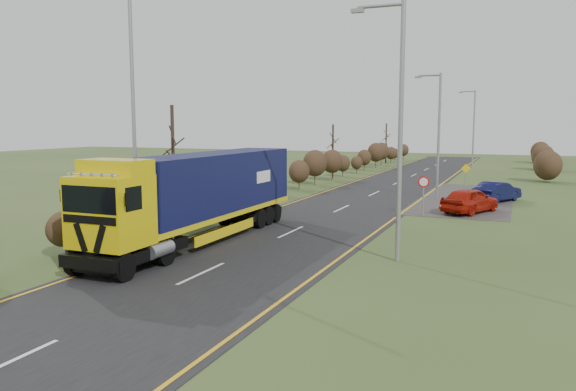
# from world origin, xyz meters

# --- Properties ---
(ground) EXTENTS (160.00, 160.00, 0.00)m
(ground) POSITION_xyz_m (0.00, 0.00, 0.00)
(ground) COLOR #32451D
(ground) RESTS_ON ground
(road) EXTENTS (8.00, 120.00, 0.02)m
(road) POSITION_xyz_m (0.00, 10.00, 0.01)
(road) COLOR black
(road) RESTS_ON ground
(layby) EXTENTS (6.00, 18.00, 0.02)m
(layby) POSITION_xyz_m (6.50, 20.00, 0.01)
(layby) COLOR #312D2B
(layby) RESTS_ON ground
(lane_markings) EXTENTS (7.52, 116.00, 0.01)m
(lane_markings) POSITION_xyz_m (0.00, 9.69, 0.03)
(lane_markings) COLOR gold
(lane_markings) RESTS_ON road
(hedgerow) EXTENTS (2.24, 102.04, 6.05)m
(hedgerow) POSITION_xyz_m (-6.00, 7.89, 1.62)
(hedgerow) COLOR black
(hedgerow) RESTS_ON ground
(lorry) EXTENTS (2.74, 14.03, 3.91)m
(lorry) POSITION_xyz_m (-2.80, 0.54, 2.22)
(lorry) COLOR black
(lorry) RESTS_ON ground
(car_red_hatchback) EXTENTS (3.30, 4.62, 1.46)m
(car_red_hatchback) POSITION_xyz_m (7.25, 13.39, 0.73)
(car_red_hatchback) COLOR #A11408
(car_red_hatchback) RESTS_ON ground
(car_blue_sedan) EXTENTS (3.02, 4.23, 1.33)m
(car_blue_sedan) POSITION_xyz_m (8.50, 19.00, 0.66)
(car_blue_sedan) COLOR black
(car_blue_sedan) RESTS_ON ground
(streetlight_near) EXTENTS (2.01, 0.19, 9.47)m
(streetlight_near) POSITION_xyz_m (5.68, 0.40, 5.23)
(streetlight_near) COLOR gray
(streetlight_near) RESTS_ON ground
(streetlight_mid) EXTENTS (1.81, 0.18, 8.49)m
(streetlight_mid) POSITION_xyz_m (4.50, 19.19, 4.66)
(streetlight_mid) COLOR gray
(streetlight_mid) RESTS_ON ground
(streetlight_far) EXTENTS (1.90, 0.18, 8.91)m
(streetlight_far) POSITION_xyz_m (4.49, 47.58, 4.90)
(streetlight_far) COLOR gray
(streetlight_far) RESTS_ON ground
(left_pole) EXTENTS (0.16, 0.16, 10.45)m
(left_pole) POSITION_xyz_m (-5.20, -0.71, 5.22)
(left_pole) COLOR gray
(left_pole) RESTS_ON ground
(speed_sign) EXTENTS (0.62, 0.10, 2.23)m
(speed_sign) POSITION_xyz_m (4.97, 11.16, 1.55)
(speed_sign) COLOR gray
(speed_sign) RESTS_ON ground
(warning_board) EXTENTS (0.74, 0.11, 1.94)m
(warning_board) POSITION_xyz_m (5.80, 26.53, 1.19)
(warning_board) COLOR gray
(warning_board) RESTS_ON ground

